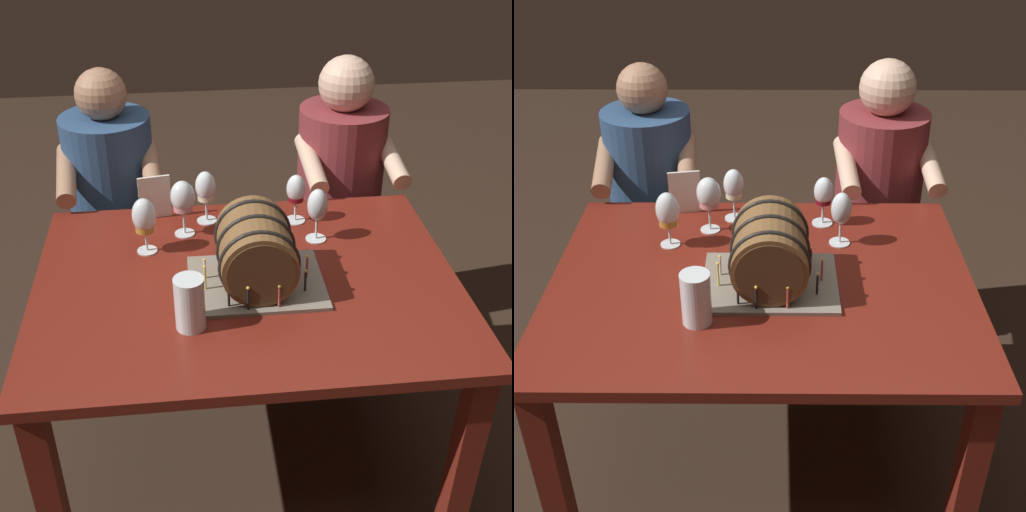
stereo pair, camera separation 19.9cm
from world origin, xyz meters
The scene contains 12 objects.
ground_plane centered at (0.00, 0.00, 0.00)m, with size 8.00×8.00×0.00m, color #332319.
dining_table centered at (0.00, 0.00, 0.65)m, with size 1.28×0.99×0.76m.
barrel_cake centered at (0.03, -0.03, 0.87)m, with size 0.40×0.32×0.24m.
wine_glass_white centered at (-0.10, 0.38, 0.88)m, with size 0.07×0.07×0.19m.
wine_glass_rose centered at (-0.18, 0.30, 0.89)m, with size 0.08×0.08×0.19m.
wine_glass_empty centered at (0.25, 0.21, 0.88)m, with size 0.07×0.07×0.18m.
wine_glass_red centered at (0.20, 0.34, 0.87)m, with size 0.07×0.07×0.17m.
wine_glass_amber centered at (-0.30, 0.20, 0.88)m, with size 0.08×0.08×0.19m.
beer_pint centered at (-0.17, -0.21, 0.83)m, with size 0.08×0.08×0.16m.
menu_card centered at (-0.28, 0.42, 0.84)m, with size 0.11×0.01×0.16m, color silver.
person_seated_left centered at (-0.46, 0.76, 0.55)m, with size 0.40×0.49×1.19m.
person_seated_right centered at (0.46, 0.76, 0.56)m, with size 0.40×0.48×1.20m.
Camera 1 is at (-0.16, -1.70, 1.92)m, focal length 47.83 mm.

